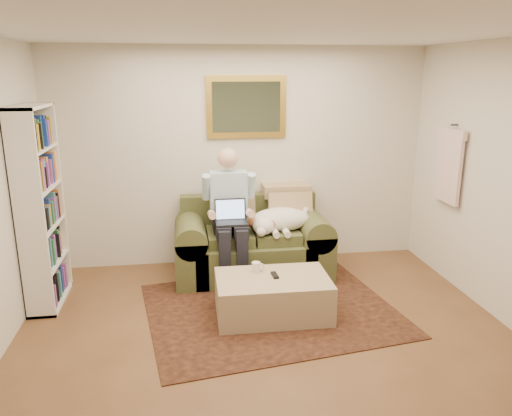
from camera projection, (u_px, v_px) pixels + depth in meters
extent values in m
cube|color=brown|center=(279.00, 372.00, 3.96)|extent=(4.50, 5.00, 0.01)
cube|color=white|center=(284.00, 25.00, 3.27)|extent=(4.50, 5.00, 0.01)
cube|color=silver|center=(240.00, 158.00, 6.00)|extent=(4.50, 0.01, 2.60)
cube|color=black|center=(271.00, 309.00, 4.98)|extent=(2.64, 2.24, 0.01)
cube|color=#53592F|center=(252.00, 257.00, 5.80)|extent=(1.34, 0.86, 0.44)
cube|color=#53592F|center=(248.00, 212.00, 6.04)|extent=(1.62, 0.19, 0.45)
cube|color=#53592F|center=(191.00, 256.00, 5.69)|extent=(0.35, 0.86, 0.89)
cube|color=#53592F|center=(312.00, 250.00, 5.89)|extent=(0.35, 0.86, 0.89)
cube|color=#53592F|center=(230.00, 236.00, 5.64)|extent=(0.51, 0.58, 0.12)
cube|color=#53592F|center=(276.00, 234.00, 5.72)|extent=(0.51, 0.58, 0.12)
cube|color=black|center=(231.00, 223.00, 5.39)|extent=(0.34, 0.24, 0.02)
cube|color=black|center=(230.00, 209.00, 5.48)|extent=(0.34, 0.06, 0.24)
cube|color=#99BFF2|center=(230.00, 209.00, 5.47)|extent=(0.31, 0.05, 0.20)
cube|color=tan|center=(273.00, 296.00, 4.83)|extent=(1.09, 0.71, 0.39)
cylinder|color=white|center=(256.00, 267.00, 4.90)|extent=(0.08, 0.08, 0.10)
cube|color=black|center=(275.00, 275.00, 4.81)|extent=(0.06, 0.15, 0.02)
cube|color=gold|center=(246.00, 107.00, 5.83)|extent=(0.94, 0.04, 0.72)
cube|color=gray|center=(246.00, 107.00, 5.81)|extent=(0.80, 0.01, 0.58)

